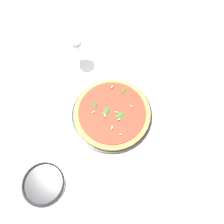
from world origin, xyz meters
TOP-DOWN VIEW (x-y plane):
  - ground_plane at (0.00, 0.00)m, footprint 6.00×6.00m
  - pizza_arugula_main at (-0.02, 0.01)m, footprint 0.36×0.36m
  - wine_glass at (-0.25, 0.25)m, footprint 0.08×0.08m
  - napkin at (0.32, -0.22)m, footprint 0.16×0.11m
  - fork at (0.32, -0.22)m, footprint 0.22×0.04m
  - side_plate_white at (-0.20, -0.34)m, footprint 0.17×0.17m

SIDE VIEW (x-z plane):
  - ground_plane at x=0.00m, z-range 0.00..0.00m
  - napkin at x=0.32m, z-range 0.00..0.01m
  - fork at x=0.32m, z-range 0.01..0.01m
  - side_plate_white at x=-0.20m, z-range 0.00..0.02m
  - pizza_arugula_main at x=-0.02m, z-range -0.01..0.04m
  - wine_glass at x=-0.25m, z-range 0.04..0.21m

